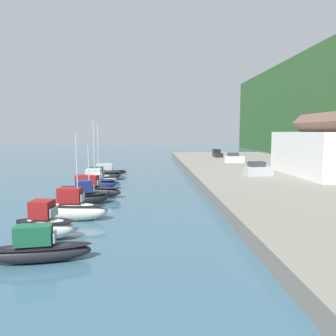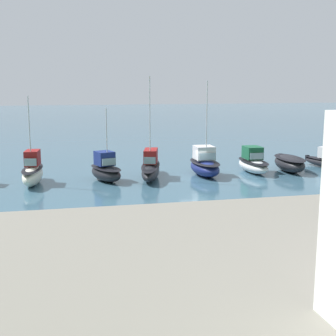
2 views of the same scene
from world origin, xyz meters
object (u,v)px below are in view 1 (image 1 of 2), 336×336
(moored_boat_2, at_px, (98,177))
(moored_boat_4, at_px, (90,189))
(moored_boat_1, at_px, (103,175))
(moored_boat_3, at_px, (96,182))
(parked_car_0, at_px, (234,158))
(parked_car_1, at_px, (258,170))
(moored_boat_6, at_px, (73,208))
(moored_boat_8, at_px, (38,249))
(moored_boat_0, at_px, (106,172))
(moored_boat_5, at_px, (86,196))
(moored_boat_7, at_px, (45,225))
(pickup_truck_0, at_px, (217,154))

(moored_boat_2, xyz_separation_m, moored_boat_4, (10.50, 0.76, 0.06))
(moored_boat_1, relative_size, moored_boat_3, 0.69)
(moored_boat_3, height_order, moored_boat_4, moored_boat_4)
(parked_car_0, height_order, parked_car_1, same)
(moored_boat_2, bearing_deg, moored_boat_3, 6.50)
(moored_boat_3, bearing_deg, moored_boat_1, -178.61)
(moored_boat_2, xyz_separation_m, moored_boat_6, (21.05, 1.17, 0.18))
(moored_boat_1, bearing_deg, moored_boat_8, 8.85)
(moored_boat_0, xyz_separation_m, moored_boat_8, (39.33, 1.24, 0.07))
(moored_boat_3, relative_size, moored_boat_5, 1.36)
(moored_boat_5, bearing_deg, moored_boat_7, -22.86)
(moored_boat_4, bearing_deg, moored_boat_0, -163.83)
(moored_boat_8, relative_size, parked_car_0, 1.48)
(moored_boat_5, height_order, parked_car_0, moored_boat_5)
(moored_boat_2, distance_m, pickup_truck_0, 43.78)
(moored_boat_0, xyz_separation_m, moored_boat_7, (34.85, 0.24, 0.31))
(moored_boat_5, bearing_deg, parked_car_0, 124.67)
(moored_boat_1, distance_m, parked_car_0, 30.15)
(moored_boat_3, bearing_deg, moored_boat_7, -0.90)
(moored_boat_0, bearing_deg, moored_boat_8, -16.26)
(moored_boat_4, xyz_separation_m, moored_boat_7, (15.55, -0.48, 0.09))
(moored_boat_5, bearing_deg, moored_boat_3, 164.18)
(moored_boat_0, height_order, moored_boat_7, moored_boat_7)
(moored_boat_5, height_order, parked_car_1, moored_boat_5)
(moored_boat_3, distance_m, parked_car_0, 35.43)
(moored_boat_3, xyz_separation_m, moored_boat_4, (5.30, 0.22, -0.06))
(moored_boat_1, height_order, moored_boat_8, moored_boat_8)
(moored_boat_1, relative_size, parked_car_1, 1.41)
(moored_boat_3, distance_m, moored_boat_7, 20.85)
(moored_boat_4, distance_m, parked_car_0, 39.14)
(moored_boat_0, relative_size, moored_boat_6, 1.01)
(moored_boat_3, xyz_separation_m, moored_boat_7, (20.85, -0.26, 0.03))
(pickup_truck_0, bearing_deg, moored_boat_6, -113.84)
(pickup_truck_0, bearing_deg, moored_boat_7, -112.82)
(parked_car_1, bearing_deg, moored_boat_5, -69.02)
(moored_boat_6, relative_size, parked_car_1, 1.75)
(moored_boat_0, relative_size, moored_boat_4, 0.83)
(moored_boat_2, distance_m, moored_boat_6, 21.08)
(moored_boat_3, distance_m, parked_car_1, 24.12)
(moored_boat_8, bearing_deg, moored_boat_5, 172.69)
(parked_car_0, bearing_deg, moored_boat_8, -21.36)
(moored_boat_4, height_order, moored_boat_8, moored_boat_4)
(moored_boat_2, bearing_deg, moored_boat_6, 3.66)
(moored_boat_0, distance_m, moored_boat_7, 34.86)
(moored_boat_7, bearing_deg, moored_boat_4, -173.14)
(moored_boat_6, xyz_separation_m, parked_car_0, (-40.35, 24.95, 1.09))
(moored_boat_1, xyz_separation_m, moored_boat_2, (3.78, -0.30, 0.10))
(moored_boat_2, relative_size, pickup_truck_0, 1.24)
(moored_boat_8, distance_m, parked_car_0, 55.68)
(moored_boat_6, height_order, moored_boat_8, moored_boat_6)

